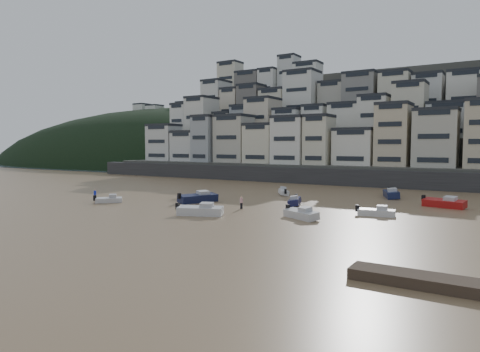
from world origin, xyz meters
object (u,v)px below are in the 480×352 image
Objects in this scene: person_blue at (95,195)px; boat_e at (295,200)px; boat_j at (109,199)px; boat_d at (376,211)px; boat_a at (200,209)px; boat_g at (444,202)px; boat_h at (284,191)px; boat_b at (301,213)px; boat_c at (198,196)px; boat_i at (391,192)px; person_pink at (241,202)px.

boat_e is at bearing 21.53° from person_blue.
boat_e reaches higher than boat_j.
boat_a is (-18.34, -10.96, 0.18)m from boat_d.
boat_e is at bearing -139.95° from boat_g.
boat_a reaches higher than boat_h.
boat_b is 30.03m from boat_j.
boat_d is at bearing 8.59° from boat_a.
boat_a is 12.10m from boat_c.
boat_i reaches higher than boat_b.
boat_e is 15.51m from boat_a.
boat_c is at bearing 122.92° from boat_h.
boat_i is 17.58m from boat_h.
person_pink reaches higher than boat_j.
boat_a is (-15.81, -30.46, -0.05)m from boat_i.
boat_j is (-17.71, -22.80, -0.07)m from boat_h.
boat_g is (43.03, 20.82, 0.25)m from boat_j.
boat_b is 19.61m from boat_c.
boat_e is at bearing -19.83° from boat_j.
boat_a is 3.49× the size of person_blue.
boat_h is at bearing 69.71° from boat_a.
boat_h is 17.83m from person_pink.
boat_h is at bearing -164.97° from boat_e.
boat_i reaches higher than boat_h.
boat_i is 31.43m from boat_c.
boat_c is at bearing 174.42° from boat_d.
person_blue is at bearing -74.72° from boat_i.
boat_h is (-19.20, 13.94, -0.01)m from boat_d.
boat_i reaches higher than person_pink.
boat_h is 2.68× the size of person_pink.
boat_e is 20.35m from boat_g.
person_pink is at bearing -169.00° from boat_b.
boat_b is 34.08m from person_blue.
boat_h is at bearing 147.98° from boat_b.
boat_h reaches higher than boat_j.
boat_c reaches higher than boat_e.
boat_e is at bearing 44.83° from boat_a.
person_blue is (-15.12, -6.49, -0.04)m from boat_c.
boat_e is 11.30m from boat_b.
person_pink is at bearing -82.04° from boat_c.
boat_i is 1.29× the size of boat_e.
boat_c reaches higher than boat_g.
person_pink is at bearing 10.00° from person_blue.
boat_i is 1.21× the size of boat_b.
boat_i is 3.69× the size of person_pink.
boat_h is (-12.24, 20.57, -0.09)m from boat_b.
boat_d is at bearing 56.84° from boat_e.
boat_c is 3.83× the size of person_blue.
boat_d is at bearing -64.77° from boat_c.
boat_j is at bearing 151.28° from boat_a.
boat_c is (-13.59, -4.84, 0.23)m from boat_e.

